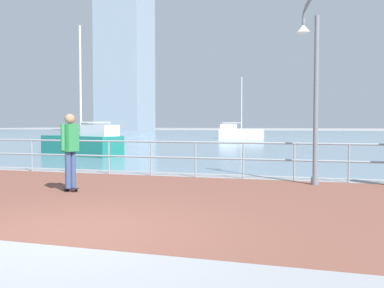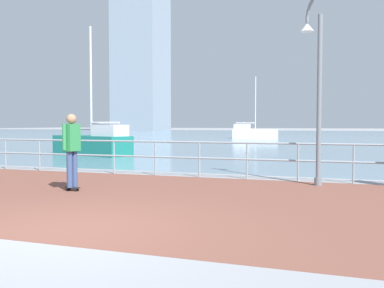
{
  "view_description": "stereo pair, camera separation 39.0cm",
  "coord_description": "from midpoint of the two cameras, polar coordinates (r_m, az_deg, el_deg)",
  "views": [
    {
      "loc": [
        3.33,
        -5.27,
        1.56
      ],
      "look_at": [
        0.65,
        3.9,
        1.1
      ],
      "focal_mm": 39.45,
      "sensor_mm": 36.0,
      "label": 1
    },
    {
      "loc": [
        3.7,
        -5.16,
        1.56
      ],
      "look_at": [
        0.65,
        3.9,
        1.1
      ],
      "focal_mm": 39.45,
      "sensor_mm": 36.0,
      "label": 2
    }
  ],
  "objects": [
    {
      "name": "sailboat_gray",
      "position": [
        45.24,
        6.24,
        1.54
      ],
      "size": [
        4.71,
        1.61,
        6.55
      ],
      "color": "white",
      "rests_on": "ground"
    },
    {
      "name": "harbor_water",
      "position": [
        56.85,
        12.72,
        1.1
      ],
      "size": [
        180.0,
        88.0,
        0.0
      ],
      "primitive_type": "cube",
      "color": "#6B899E",
      "rests_on": "ground"
    },
    {
      "name": "tower_slate",
      "position": [
        98.38,
        -9.16,
        12.97
      ],
      "size": [
        10.32,
        10.58,
        39.88
      ],
      "color": "#8493A3",
      "rests_on": "ground"
    },
    {
      "name": "lamppost",
      "position": [
        11.32,
        14.93,
        8.41
      ],
      "size": [
        0.62,
        0.7,
        4.87
      ],
      "color": "slate",
      "rests_on": "ground"
    },
    {
      "name": "skateboarder",
      "position": [
        10.08,
        -17.23,
        -0.1
      ],
      "size": [
        0.41,
        0.56,
        1.79
      ],
      "color": "black",
      "rests_on": "ground"
    },
    {
      "name": "sailboat_yellow",
      "position": [
        21.48,
        -14.97,
        0.11
      ],
      "size": [
        4.74,
        2.79,
        6.37
      ],
      "color": "#197266",
      "rests_on": "ground"
    },
    {
      "name": "ground",
      "position": [
        45.38,
        11.82,
        0.71
      ],
      "size": [
        220.0,
        220.0,
        0.0
      ],
      "primitive_type": "plane",
      "color": "gray"
    },
    {
      "name": "brick_paving",
      "position": [
        9.0,
        -7.02,
        -7.22
      ],
      "size": [
        28.0,
        7.15,
        0.01
      ],
      "primitive_type": "cube",
      "color": "brown",
      "rests_on": "ground"
    },
    {
      "name": "waterfront_railing",
      "position": [
        12.26,
        -0.42,
        -1.15
      ],
      "size": [
        25.25,
        0.06,
        1.05
      ],
      "color": "#8C99A3",
      "rests_on": "ground"
    }
  ]
}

